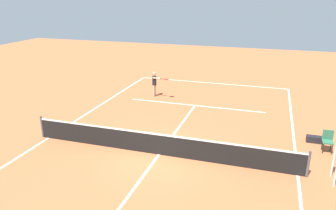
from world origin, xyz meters
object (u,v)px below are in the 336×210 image
tennis_ball (131,98)px  player_serving (155,82)px  equipment_bag (315,139)px  courtside_chair_mid (328,140)px

tennis_ball → player_serving: bearing=-146.1°
player_serving → equipment_bag: bearing=73.3°
player_serving → tennis_ball: 1.88m
tennis_ball → equipment_bag: equipment_bag is taller
courtside_chair_mid → equipment_bag: size_ratio=1.25×
player_serving → courtside_chair_mid: bearing=70.3°
player_serving → tennis_ball: bearing=-47.8°
player_serving → courtside_chair_mid: size_ratio=1.75×
player_serving → courtside_chair_mid: player_serving is taller
tennis_ball → courtside_chair_mid: size_ratio=0.07×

